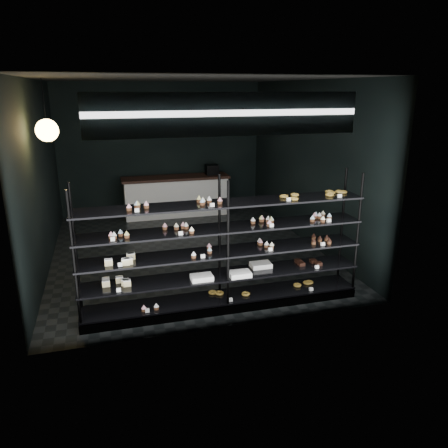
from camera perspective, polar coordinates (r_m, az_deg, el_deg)
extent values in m
cube|color=black|center=(8.63, -4.96, -3.35)|extent=(5.00, 6.00, 0.01)
cube|color=black|center=(8.09, -5.57, 18.32)|extent=(5.00, 6.00, 0.01)
cube|color=black|center=(11.14, -8.14, 9.70)|extent=(5.00, 0.01, 3.20)
cube|color=black|center=(5.36, 0.70, 1.72)|extent=(5.00, 0.01, 3.20)
cube|color=black|center=(8.15, -22.88, 5.76)|extent=(0.01, 6.00, 3.20)
cube|color=black|center=(9.00, 10.75, 7.79)|extent=(0.01, 6.00, 3.20)
cube|color=black|center=(6.44, -0.04, -10.25)|extent=(4.00, 0.50, 0.12)
cylinder|color=black|center=(5.68, -18.99, -4.88)|extent=(0.04, 0.04, 1.85)
cylinder|color=black|center=(6.09, -18.80, -3.37)|extent=(0.04, 0.04, 1.85)
cylinder|color=black|center=(5.87, 0.53, -3.18)|extent=(0.04, 0.04, 1.85)
cylinder|color=black|center=(6.27, -0.59, -1.83)|extent=(0.04, 0.04, 1.85)
cylinder|color=black|center=(6.66, 17.03, -1.44)|extent=(0.04, 0.04, 1.85)
cylinder|color=black|center=(7.02, 15.14, -0.34)|extent=(0.04, 0.04, 1.85)
cube|color=black|center=(6.40, -0.04, -9.53)|extent=(4.00, 0.50, 0.03)
cube|color=black|center=(6.25, -0.04, -6.67)|extent=(4.00, 0.50, 0.02)
cube|color=black|center=(6.12, -0.04, -3.67)|extent=(4.00, 0.50, 0.02)
cube|color=black|center=(6.00, -0.04, -0.55)|extent=(4.00, 0.50, 0.02)
cube|color=black|center=(5.90, -0.05, 2.69)|extent=(4.00, 0.50, 0.02)
cube|color=white|center=(5.53, -11.70, 1.70)|extent=(0.06, 0.04, 0.06)
cube|color=white|center=(5.67, -1.89, 2.45)|extent=(0.05, 0.04, 0.06)
cube|color=white|center=(6.02, 8.57, 3.16)|extent=(0.05, 0.04, 0.06)
cube|color=white|center=(6.39, 15.16, 3.56)|extent=(0.06, 0.04, 0.06)
cube|color=white|center=(5.62, -14.17, -1.95)|extent=(0.06, 0.04, 0.06)
cube|color=white|center=(5.69, -5.82, -1.26)|extent=(0.05, 0.04, 0.06)
cube|color=white|center=(6.01, 5.87, -0.24)|extent=(0.05, 0.04, 0.06)
cube|color=white|center=(6.37, 13.23, 0.40)|extent=(0.06, 0.04, 0.06)
cube|color=white|center=(5.74, -13.78, -5.24)|extent=(0.06, 0.04, 0.06)
cube|color=white|center=(5.87, -2.70, -4.24)|extent=(0.05, 0.04, 0.06)
cube|color=white|center=(6.14, 6.13, -3.33)|extent=(0.05, 0.04, 0.06)
cube|color=white|center=(6.48, 13.04, -2.56)|extent=(0.06, 0.04, 0.06)
cube|color=white|center=(5.88, -14.06, -8.44)|extent=(0.06, 0.04, 0.06)
cube|color=white|center=(6.54, 11.76, -5.57)|extent=(0.06, 0.04, 0.06)
cube|color=white|center=(6.05, -10.31, -11.13)|extent=(0.06, 0.04, 0.06)
cube|color=white|center=(6.25, 1.23, -9.84)|extent=(0.05, 0.04, 0.06)
cube|color=white|center=(6.66, 11.19, -8.39)|extent=(0.06, 0.04, 0.06)
cube|color=#0D1A42|center=(5.25, 0.49, 14.14)|extent=(3.20, 0.04, 0.45)
cube|color=white|center=(5.23, 0.55, 14.13)|extent=(3.30, 0.02, 0.50)
cylinder|color=black|center=(7.02, -22.53, 14.88)|extent=(0.01, 0.01, 0.57)
sphere|color=#FFBF59|center=(7.05, -22.11, 11.27)|extent=(0.33, 0.33, 0.33)
cube|color=silver|center=(10.90, -6.26, 3.50)|extent=(2.51, 0.60, 0.92)
cube|color=black|center=(10.79, -6.35, 6.03)|extent=(2.61, 0.65, 0.06)
cube|color=black|center=(10.95, -1.62, 7.11)|extent=(0.30, 0.30, 0.25)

